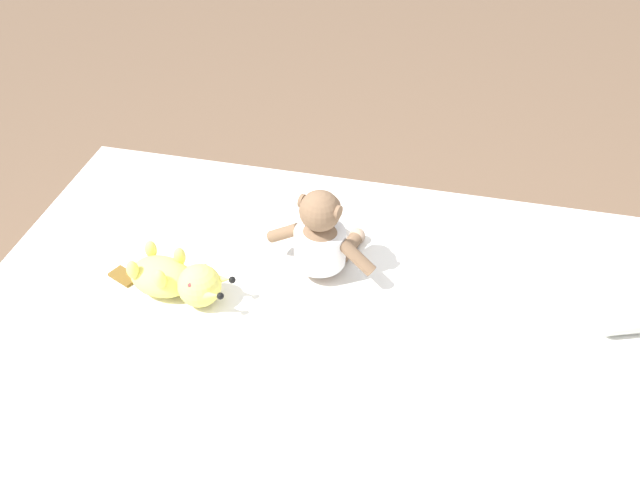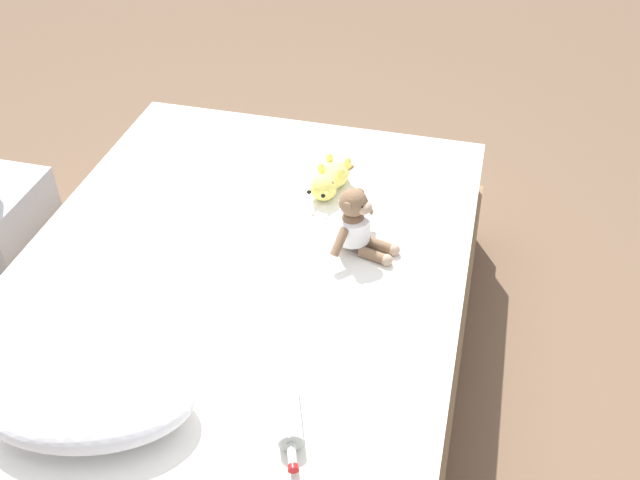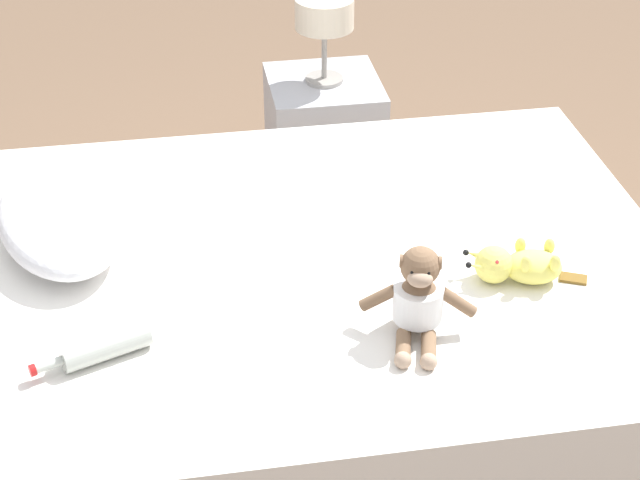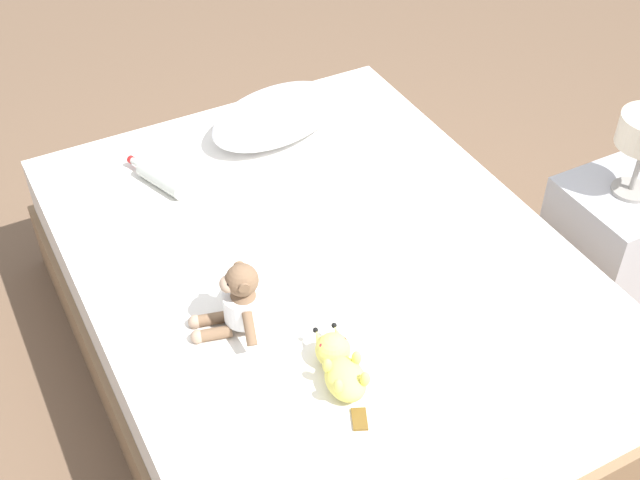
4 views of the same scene
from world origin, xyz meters
name	(u,v)px [view 1 (image 1 of 4)]	position (x,y,z in m)	size (l,w,h in m)	color
bed	(364,471)	(0.00, 0.00, 0.25)	(1.54, 1.97, 0.52)	#846647
plush_monkey	(322,239)	(-0.36, -0.18, 0.61)	(0.24, 0.28, 0.24)	brown
plush_yellow_creature	(177,279)	(-0.19, -0.48, 0.56)	(0.14, 0.33, 0.10)	#EAE066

